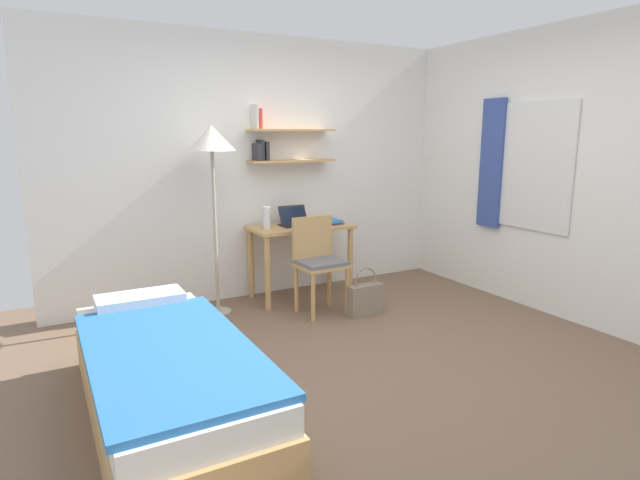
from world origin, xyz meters
TOP-DOWN VIEW (x-y plane):
  - ground_plane at (0.00, 0.00)m, footprint 5.28×5.28m
  - wall_back at (0.00, 2.02)m, footprint 4.40×0.27m
  - wall_right at (2.02, 0.03)m, footprint 0.10×4.40m
  - bed at (-1.52, 0.01)m, footprint 0.86×2.01m
  - desk at (0.21, 1.70)m, footprint 1.01×0.53m
  - desk_chair at (0.15, 1.21)m, footprint 0.46×0.40m
  - standing_lamp at (-0.70, 1.61)m, footprint 0.42×0.42m
  - laptop at (0.16, 1.75)m, footprint 0.30×0.21m
  - water_bottle at (-0.16, 1.69)m, footprint 0.07×0.07m
  - book_stack at (0.56, 1.67)m, footprint 0.18×0.25m
  - handbag at (0.48, 0.92)m, footprint 0.33×0.12m

SIDE VIEW (x-z plane):
  - ground_plane at x=0.00m, z-range 0.00..0.00m
  - handbag at x=0.48m, z-range -0.07..0.38m
  - bed at x=-1.52m, z-range -0.03..0.51m
  - desk_chair at x=0.15m, z-range 0.06..0.95m
  - desk at x=0.21m, z-range 0.22..0.96m
  - book_stack at x=0.56m, z-range 0.74..0.78m
  - laptop at x=0.16m, z-range 0.69..0.89m
  - water_bottle at x=-0.16m, z-range 0.74..0.96m
  - wall_right at x=2.02m, z-range 0.00..2.60m
  - wall_back at x=0.00m, z-range 0.01..2.61m
  - standing_lamp at x=-0.70m, z-range 0.67..2.39m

